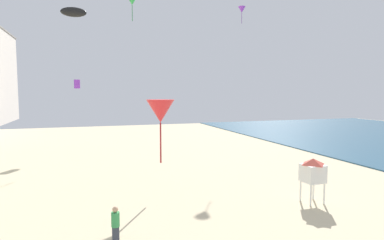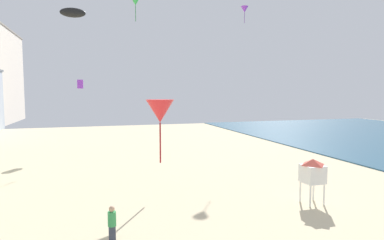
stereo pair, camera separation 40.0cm
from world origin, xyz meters
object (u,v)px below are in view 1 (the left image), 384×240
at_px(lifeguard_stand, 313,171).
at_px(kite_black_parafoil, 74,12).
at_px(kite_red_delta, 160,111).
at_px(kite_purple_delta, 242,10).
at_px(kite_purple_box, 77,84).
at_px(kite_flyer, 116,224).
at_px(kite_green_delta, 132,1).

relative_size(lifeguard_stand, kite_black_parafoil, 2.02).
relative_size(kite_red_delta, kite_purple_delta, 2.16).
bearing_deg(kite_purple_delta, kite_red_delta, -132.09).
xyz_separation_m(kite_purple_delta, kite_purple_box, (-17.40, 3.86, -8.19)).
relative_size(kite_black_parafoil, kite_purple_box, 1.35).
height_order(kite_black_parafoil, kite_purple_box, kite_black_parafoil).
bearing_deg(kite_flyer, kite_purple_delta, 166.34).
xyz_separation_m(kite_flyer, lifeguard_stand, (11.12, 1.85, 0.92)).
bearing_deg(kite_black_parafoil, kite_purple_delta, 41.43).
bearing_deg(kite_green_delta, kite_black_parafoil, -104.47).
relative_size(kite_red_delta, kite_green_delta, 1.24).
xyz_separation_m(lifeguard_stand, kite_red_delta, (-7.85, 4.28, 3.30)).
bearing_deg(kite_red_delta, lifeguard_stand, -28.62).
height_order(kite_black_parafoil, kite_red_delta, kite_black_parafoil).
relative_size(kite_flyer, lifeguard_stand, 0.64).
bearing_deg(kite_red_delta, kite_purple_delta, 47.91).
distance_m(kite_red_delta, kite_green_delta, 26.58).
relative_size(kite_black_parafoil, kite_red_delta, 0.32).
bearing_deg(kite_black_parafoil, kite_purple_box, 91.21).
bearing_deg(kite_purple_delta, kite_purple_box, 167.48).
xyz_separation_m(lifeguard_stand, kite_purple_delta, (4.38, 17.82, 13.55)).
relative_size(kite_purple_delta, kite_purple_box, 1.93).
bearing_deg(kite_red_delta, kite_green_delta, 86.09).
distance_m(kite_flyer, kite_purple_box, 24.43).
xyz_separation_m(kite_flyer, kite_purple_delta, (15.50, 19.67, 14.47)).
bearing_deg(kite_flyer, kite_black_parafoil, -137.55).
bearing_deg(lifeguard_stand, kite_purple_delta, 54.85).
xyz_separation_m(kite_red_delta, kite_green_delta, (1.59, 23.20, 12.86)).
distance_m(kite_flyer, kite_black_parafoil, 10.62).
bearing_deg(kite_red_delta, kite_black_parafoil, -162.92).
distance_m(kite_black_parafoil, kite_red_delta, 7.21).
height_order(kite_red_delta, kite_purple_box, kite_purple_box).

